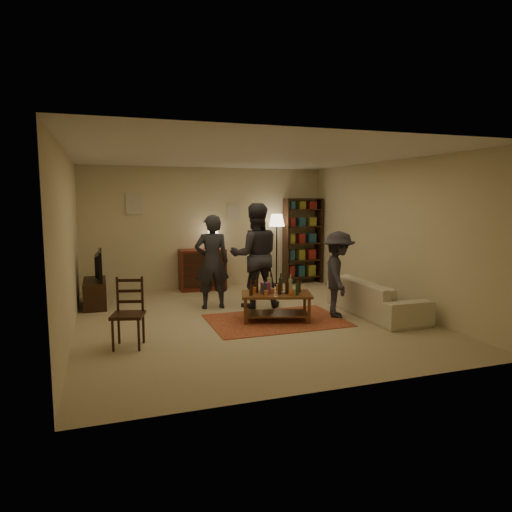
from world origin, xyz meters
name	(u,v)px	position (x,y,z in m)	size (l,w,h in m)	color
floor	(249,319)	(0.00, 0.00, 0.00)	(6.00, 6.00, 0.00)	#C6B793
room_shell	(179,208)	(-0.65, 2.98, 1.81)	(6.00, 6.00, 6.00)	beige
rug	(276,320)	(0.40, -0.24, 0.01)	(2.20, 1.50, 0.01)	maroon
coffee_table	(276,296)	(0.39, -0.24, 0.41)	(1.27, 0.92, 0.81)	brown
dining_chair	(129,310)	(-1.98, -0.80, 0.51)	(0.51, 0.51, 0.97)	#331A11
tv_stand	(95,286)	(-2.44, 1.80, 0.38)	(0.40, 1.00, 1.06)	#331A11
dresser	(203,268)	(-0.19, 2.71, 0.48)	(1.00, 0.50, 1.36)	maroon
bookshelf	(302,240)	(2.25, 2.78, 1.03)	(0.90, 0.34, 2.02)	#331A11
floor_lamp	(277,225)	(1.53, 2.65, 1.40)	(0.36, 0.36, 1.66)	black
sofa	(376,297)	(2.20, -0.40, 0.30)	(2.08, 0.81, 0.61)	beige
person_left	(212,262)	(-0.40, 0.97, 0.86)	(0.63, 0.41, 1.73)	#25252C
person_right	(255,256)	(0.39, 0.82, 0.97)	(0.94, 0.73, 1.93)	#2A2932
person_by_sofa	(338,274)	(1.48, -0.34, 0.73)	(0.95, 0.55, 1.47)	#2A2931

